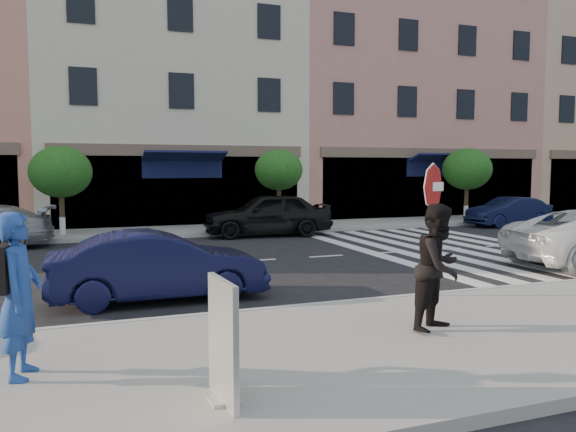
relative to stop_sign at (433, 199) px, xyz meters
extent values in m
plane|color=black|center=(-1.53, 1.67, -1.91)|extent=(120.00, 120.00, 0.00)
cube|color=gray|center=(-1.53, -2.08, -1.83)|extent=(60.00, 4.50, 0.15)
cube|color=gray|center=(-1.53, 12.67, -1.83)|extent=(60.00, 3.00, 0.15)
cube|color=beige|center=(-2.03, 18.67, 3.59)|extent=(11.00, 9.00, 11.00)
cube|color=tan|center=(9.97, 18.67, 4.59)|extent=(13.00, 9.00, 13.00)
cube|color=tan|center=(22.47, 18.67, 4.09)|extent=(12.00, 9.00, 12.00)
cylinder|color=#473323|center=(-6.53, 12.47, -0.96)|extent=(0.18, 0.18, 1.60)
cylinder|color=silver|center=(-6.53, 12.47, -1.46)|extent=(0.20, 0.20, 0.60)
ellipsoid|color=#164D16|center=(-6.53, 12.47, 0.42)|extent=(2.10, 2.10, 1.79)
cylinder|color=#473323|center=(1.47, 12.47, -0.90)|extent=(0.18, 0.18, 1.71)
cylinder|color=silver|center=(1.47, 12.47, -1.46)|extent=(0.20, 0.20, 0.60)
ellipsoid|color=#164D16|center=(1.47, 12.47, 0.47)|extent=(1.90, 1.90, 1.62)
cylinder|color=#473323|center=(10.47, 12.47, -0.93)|extent=(0.18, 0.18, 1.65)
cylinder|color=silver|center=(10.47, 12.47, -1.46)|extent=(0.20, 0.20, 0.60)
ellipsoid|color=#164D16|center=(10.47, 12.47, 0.50)|extent=(2.20, 2.20, 1.87)
cylinder|color=gray|center=(0.00, 0.02, -0.67)|extent=(0.08, 0.08, 2.18)
cylinder|color=white|center=(0.00, 0.01, 0.22)|extent=(0.84, 0.19, 0.85)
cylinder|color=#9E1411|center=(0.00, -0.01, 0.22)|extent=(0.78, 0.19, 0.79)
cube|color=white|center=(0.00, -0.04, 0.22)|extent=(0.44, 0.11, 0.16)
imported|color=navy|center=(-6.57, -1.77, -0.84)|extent=(0.56, 0.74, 1.84)
imported|color=black|center=(-1.14, -1.83, -0.85)|extent=(1.10, 1.01, 1.81)
cube|color=beige|center=(-4.64, -3.21, -1.74)|extent=(0.30, 0.30, 0.04)
cube|color=beige|center=(-4.64, -3.21, -1.14)|extent=(0.11, 0.81, 1.23)
cube|color=#D88C3F|center=(-4.60, -3.21, -1.09)|extent=(0.06, 0.66, 0.95)
imported|color=black|center=(-4.59, 1.97, -1.26)|extent=(3.93, 1.38, 1.29)
imported|color=black|center=(0.43, 10.77, -1.12)|extent=(4.77, 2.30, 1.57)
imported|color=black|center=(11.03, 10.38, -1.29)|extent=(3.79, 1.49, 1.23)
camera|label=1|loc=(-5.91, -8.49, 0.56)|focal=35.00mm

